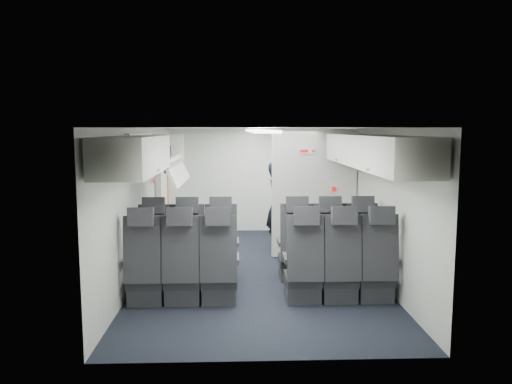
{
  "coord_description": "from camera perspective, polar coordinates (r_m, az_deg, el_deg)",
  "views": [
    {
      "loc": [
        -0.29,
        -7.38,
        2.14
      ],
      "look_at": [
        0.0,
        0.4,
        1.15
      ],
      "focal_mm": 35.0,
      "sensor_mm": 36.0,
      "label": 1
    }
  ],
  "objects": [
    {
      "name": "overhead_bin_right_rear",
      "position": [
        5.65,
        15.31,
        4.15
      ],
      "size": [
        0.53,
        1.8,
        0.4
      ],
      "color": "white",
      "rests_on": "cabin_shell"
    },
    {
      "name": "boarding_door",
      "position": [
        9.11,
        -10.63,
        -0.35
      ],
      "size": [
        0.12,
        1.27,
        1.86
      ],
      "color": "silver",
      "rests_on": "cabin_shell"
    },
    {
      "name": "galley_unit",
      "position": [
        10.25,
        4.84,
        0.55
      ],
      "size": [
        0.85,
        0.52,
        1.9
      ],
      "color": "#939399",
      "rests_on": "cabin_shell"
    },
    {
      "name": "overhead_bin_left_rear",
      "position": [
        5.5,
        -13.81,
        4.13
      ],
      "size": [
        0.53,
        1.8,
        0.4
      ],
      "color": "white",
      "rests_on": "cabin_shell"
    },
    {
      "name": "seat_row_front",
      "position": [
        7.07,
        0.28,
        -6.97
      ],
      "size": [
        3.33,
        0.56,
        1.24
      ],
      "color": "#252528",
      "rests_on": "cabin_shell"
    },
    {
      "name": "bulkhead_partition",
      "position": [
        8.35,
        6.64,
        -0.13
      ],
      "size": [
        1.4,
        0.15,
        2.13
      ],
      "color": "silver",
      "rests_on": "cabin_shell"
    },
    {
      "name": "papers",
      "position": [
        8.76,
        3.73,
        -0.23
      ],
      "size": [
        0.19,
        0.02,
        0.13
      ],
      "primitive_type": "cube",
      "rotation": [
        0.0,
        0.0,
        0.02
      ],
      "color": "white",
      "rests_on": "flight_attendant"
    },
    {
      "name": "seat_row_mid",
      "position": [
        6.2,
        0.63,
        -9.01
      ],
      "size": [
        3.33,
        0.56,
        1.24
      ],
      "color": "#252528",
      "rests_on": "cabin_shell"
    },
    {
      "name": "overhead_bin_right_front",
      "position": [
        7.33,
        11.23,
        4.92
      ],
      "size": [
        0.53,
        1.7,
        0.4
      ],
      "color": "white",
      "rests_on": "cabin_shell"
    },
    {
      "name": "flight_attendant",
      "position": [
        8.82,
        2.46,
        -1.6
      ],
      "size": [
        0.45,
        0.62,
        1.57
      ],
      "primitive_type": "imported",
      "rotation": [
        0.0,
        0.0,
        1.7
      ],
      "color": "black",
      "rests_on": "ground"
    },
    {
      "name": "carry_on_bag",
      "position": [
        7.05,
        -11.26,
        4.25
      ],
      "size": [
        0.4,
        0.3,
        0.23
      ],
      "primitive_type": "cube",
      "rotation": [
        0.0,
        0.0,
        0.09
      ],
      "color": "black",
      "rests_on": "overhead_bin_left_front_open"
    },
    {
      "name": "overhead_bin_left_front_open",
      "position": [
        7.24,
        -11.32,
        3.91
      ],
      "size": [
        0.64,
        1.7,
        0.72
      ],
      "color": "#9E9E93",
      "rests_on": "cabin_shell"
    },
    {
      "name": "cabin_shell",
      "position": [
        7.46,
        0.11,
        -0.58
      ],
      "size": [
        3.41,
        6.01,
        2.16
      ],
      "color": "black",
      "rests_on": "ground"
    }
  ]
}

